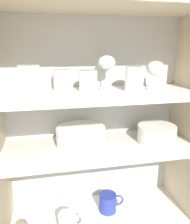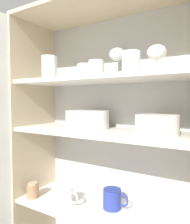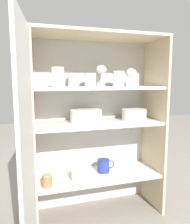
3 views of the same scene
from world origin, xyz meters
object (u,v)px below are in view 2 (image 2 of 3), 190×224
Objects in this scene: plate_stack_white at (87,119)px; mixing_bowl_large at (157,124)px; coffee_mug_primary at (66,196)px; storage_jar at (33,190)px.

mixing_bowl_large is at bearing -3.48° from plate_stack_white.
coffee_mug_primary is 0.21m from storage_jar.
coffee_mug_primary is at bearing 6.89° from storage_jar.
mixing_bowl_large is at bearing 7.32° from storage_jar.
plate_stack_white is at bearing 20.06° from storage_jar.
storage_jar is at bearing -172.68° from mixing_bowl_large.
coffee_mug_primary is (-0.44, -0.06, -0.39)m from mixing_bowl_large.
plate_stack_white is 0.50m from storage_jar.
mixing_bowl_large reaches higher than storage_jar.
coffee_mug_primary is 1.50× the size of storage_jar.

